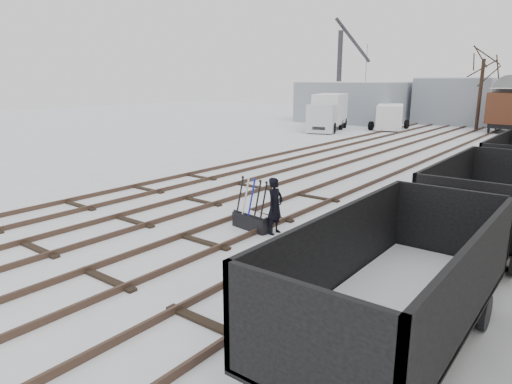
# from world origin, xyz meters

# --- Properties ---
(ground) EXTENTS (120.00, 120.00, 0.00)m
(ground) POSITION_xyz_m (0.00, 0.00, 0.00)
(ground) COLOR white
(ground) RESTS_ON ground
(tracks) EXTENTS (13.90, 52.00, 0.16)m
(tracks) POSITION_xyz_m (-0.00, 13.67, 0.07)
(tracks) COLOR black
(tracks) RESTS_ON ground
(shed_left) EXTENTS (10.00, 8.00, 4.10)m
(shed_left) POSITION_xyz_m (-13.00, 36.00, 2.05)
(shed_left) COLOR gray
(shed_left) RESTS_ON ground
(shed_right) EXTENTS (7.00, 6.00, 4.50)m
(shed_right) POSITION_xyz_m (-4.00, 40.00, 2.25)
(shed_right) COLOR gray
(shed_right) RESTS_ON ground
(ground_frame) EXTENTS (1.35, 0.61, 1.49)m
(ground_frame) POSITION_xyz_m (0.35, 1.73, 0.28)
(ground_frame) COLOR black
(ground_frame) RESTS_ON ground
(worker) EXTENTS (0.39, 0.59, 1.63)m
(worker) POSITION_xyz_m (1.10, 1.83, 0.81)
(worker) COLOR black
(worker) RESTS_ON ground
(freight_wagon_a) EXTENTS (2.19, 5.48, 2.24)m
(freight_wagon_a) POSITION_xyz_m (6.00, -1.88, 0.85)
(freight_wagon_a) COLOR black
(freight_wagon_a) RESTS_ON ground
(freight_wagon_b) EXTENTS (2.19, 5.48, 2.24)m
(freight_wagon_b) POSITION_xyz_m (6.00, 4.52, 0.85)
(freight_wagon_b) COLOR black
(freight_wagon_b) RESTS_ON ground
(box_van_wagon) EXTENTS (2.94, 4.96, 3.62)m
(box_van_wagon) POSITION_xyz_m (1.45, 34.76, 2.11)
(box_van_wagon) COLOR black
(box_van_wagon) RESTS_ON ground
(lorry) EXTENTS (3.47, 7.09, 3.08)m
(lorry) POSITION_xyz_m (-11.07, 26.82, 1.59)
(lorry) COLOR black
(lorry) RESTS_ON ground
(panel_van) EXTENTS (3.69, 5.33, 2.16)m
(panel_van) POSITION_xyz_m (-7.12, 30.79, 1.13)
(panel_van) COLOR silver
(panel_van) RESTS_ON ground
(crane) EXTENTS (2.43, 6.10, 10.24)m
(crane) POSITION_xyz_m (-14.39, 35.16, 2.69)
(crane) COLOR #2D2D32
(crane) RESTS_ON ground
(tree_far_left) EXTENTS (0.30, 0.30, 5.98)m
(tree_far_left) POSITION_xyz_m (-0.87, 34.71, 2.99)
(tree_far_left) COLOR black
(tree_far_left) RESTS_ON ground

